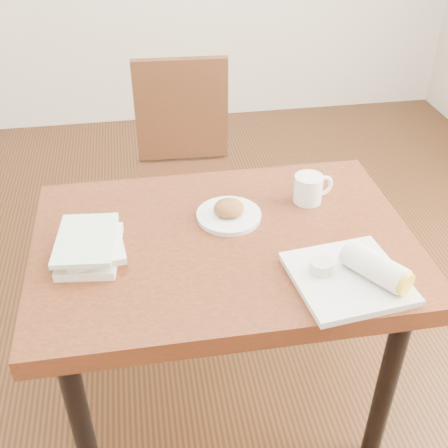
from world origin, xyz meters
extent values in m
cube|color=#472814|center=(0.00, 0.00, -0.01)|extent=(4.00, 5.00, 0.01)
cube|color=maroon|center=(0.00, 0.00, 0.72)|extent=(1.10, 0.77, 0.06)
cylinder|color=black|center=(-0.45, -0.28, 0.34)|extent=(0.06, 0.06, 0.69)
cylinder|color=black|center=(0.45, -0.28, 0.34)|extent=(0.06, 0.06, 0.69)
cylinder|color=black|center=(-0.45, 0.28, 0.34)|extent=(0.06, 0.06, 0.69)
cylinder|color=black|center=(0.45, 0.28, 0.34)|extent=(0.06, 0.06, 0.69)
cylinder|color=#472414|center=(0.16, 0.95, 0.23)|extent=(0.04, 0.04, 0.45)
cylinder|color=#472414|center=(-0.20, 0.96, 0.23)|extent=(0.04, 0.04, 0.45)
cylinder|color=#472414|center=(0.14, 0.59, 0.23)|extent=(0.04, 0.04, 0.45)
cylinder|color=#472414|center=(-0.22, 0.60, 0.23)|extent=(0.04, 0.04, 0.45)
cube|color=#472414|center=(-0.03, 0.78, 0.47)|extent=(0.44, 0.44, 0.04)
cube|color=#472414|center=(-0.02, 0.96, 0.73)|extent=(0.40, 0.06, 0.45)
cylinder|color=white|center=(0.03, 0.10, 0.76)|extent=(0.19, 0.19, 0.01)
cylinder|color=white|center=(0.03, 0.10, 0.77)|extent=(0.20, 0.20, 0.01)
ellipsoid|color=#B27538|center=(0.03, 0.10, 0.79)|extent=(0.11, 0.11, 0.05)
cylinder|color=white|center=(0.29, 0.15, 0.80)|extent=(0.09, 0.09, 0.09)
torus|color=white|center=(0.35, 0.16, 0.80)|extent=(0.07, 0.03, 0.07)
cylinder|color=tan|center=(0.29, 0.15, 0.84)|extent=(0.08, 0.08, 0.01)
cylinder|color=#F2E5CC|center=(0.29, 0.15, 0.84)|extent=(0.05, 0.05, 0.00)
cube|color=white|center=(0.29, -0.24, 0.76)|extent=(0.31, 0.31, 0.02)
cube|color=white|center=(0.29, -0.24, 0.77)|extent=(0.31, 0.31, 0.01)
cylinder|color=white|center=(0.35, -0.26, 0.81)|extent=(0.15, 0.18, 0.07)
cylinder|color=yellow|center=(0.39, -0.33, 0.81)|extent=(0.07, 0.05, 0.06)
cylinder|color=silver|center=(0.22, -0.22, 0.79)|extent=(0.06, 0.06, 0.03)
cylinder|color=red|center=(0.22, -0.22, 0.80)|extent=(0.05, 0.05, 0.01)
cube|color=white|center=(-0.38, -0.01, 0.76)|extent=(0.19, 0.25, 0.02)
cube|color=silver|center=(-0.37, 0.00, 0.79)|extent=(0.18, 0.24, 0.02)
cube|color=#95E0B4|center=(-0.39, -0.02, 0.80)|extent=(0.18, 0.25, 0.02)
camera|label=1|loc=(-0.22, -1.29, 1.73)|focal=45.00mm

